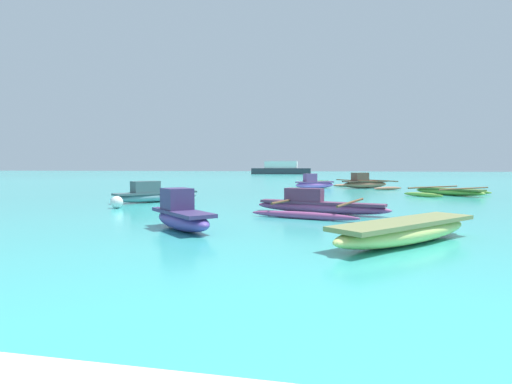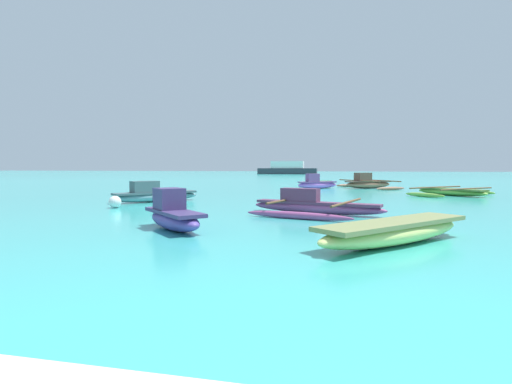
{
  "view_description": "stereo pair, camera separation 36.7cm",
  "coord_description": "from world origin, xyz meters",
  "px_view_note": "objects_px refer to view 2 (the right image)",
  "views": [
    {
      "loc": [
        -1.03,
        -1.28,
        1.4
      ],
      "look_at": [
        -4.62,
        16.45,
        0.25
      ],
      "focal_mm": 28.0,
      "sensor_mm": 36.0,
      "label": 1
    },
    {
      "loc": [
        -0.68,
        -1.21,
        1.4
      ],
      "look_at": [
        -4.62,
        16.45,
        0.25
      ],
      "focal_mm": 28.0,
      "sensor_mm": 36.0,
      "label": 2
    }
  ],
  "objects_px": {
    "moored_boat_3": "(173,215)",
    "moored_boat_5": "(451,192)",
    "moored_boat_1": "(314,206)",
    "moored_boat_7": "(367,183)",
    "moored_boat_2": "(154,194)",
    "moored_boat_0": "(395,231)",
    "distant_ferry": "(287,169)",
    "mooring_buoy_2": "(115,202)",
    "moored_boat_4": "(316,183)",
    "moored_boat_6": "(316,183)"
  },
  "relations": [
    {
      "from": "moored_boat_3",
      "to": "moored_boat_5",
      "type": "relative_size",
      "value": 0.47
    },
    {
      "from": "moored_boat_2",
      "to": "moored_boat_3",
      "type": "height_order",
      "value": "moored_boat_3"
    },
    {
      "from": "moored_boat_3",
      "to": "moored_boat_4",
      "type": "bearing_deg",
      "value": 128.25
    },
    {
      "from": "moored_boat_4",
      "to": "distant_ferry",
      "type": "bearing_deg",
      "value": 67.36
    },
    {
      "from": "moored_boat_5",
      "to": "mooring_buoy_2",
      "type": "relative_size",
      "value": 10.82
    },
    {
      "from": "mooring_buoy_2",
      "to": "distant_ferry",
      "type": "xyz_separation_m",
      "value": [
        -2.97,
        62.33,
        0.78
      ]
    },
    {
      "from": "moored_boat_1",
      "to": "moored_boat_7",
      "type": "distance_m",
      "value": 14.96
    },
    {
      "from": "moored_boat_6",
      "to": "moored_boat_7",
      "type": "relative_size",
      "value": 0.73
    },
    {
      "from": "moored_boat_3",
      "to": "distant_ferry",
      "type": "height_order",
      "value": "distant_ferry"
    },
    {
      "from": "moored_boat_0",
      "to": "mooring_buoy_2",
      "type": "bearing_deg",
      "value": 103.23
    },
    {
      "from": "moored_boat_1",
      "to": "mooring_buoy_2",
      "type": "height_order",
      "value": "moored_boat_1"
    },
    {
      "from": "moored_boat_3",
      "to": "moored_boat_2",
      "type": "bearing_deg",
      "value": 164.88
    },
    {
      "from": "moored_boat_1",
      "to": "moored_boat_6",
      "type": "bearing_deg",
      "value": 110.17
    },
    {
      "from": "moored_boat_3",
      "to": "mooring_buoy_2",
      "type": "xyz_separation_m",
      "value": [
        -3.88,
        3.88,
        -0.12
      ]
    },
    {
      "from": "moored_boat_4",
      "to": "moored_boat_5",
      "type": "height_order",
      "value": "moored_boat_4"
    },
    {
      "from": "moored_boat_3",
      "to": "moored_boat_7",
      "type": "height_order",
      "value": "moored_boat_7"
    },
    {
      "from": "moored_boat_2",
      "to": "moored_boat_0",
      "type": "bearing_deg",
      "value": -91.58
    },
    {
      "from": "moored_boat_0",
      "to": "moored_boat_7",
      "type": "height_order",
      "value": "moored_boat_7"
    },
    {
      "from": "moored_boat_7",
      "to": "mooring_buoy_2",
      "type": "bearing_deg",
      "value": -155.12
    },
    {
      "from": "moored_boat_3",
      "to": "moored_boat_7",
      "type": "bearing_deg",
      "value": 119.12
    },
    {
      "from": "moored_boat_3",
      "to": "moored_boat_1",
      "type": "bearing_deg",
      "value": 97.45
    },
    {
      "from": "moored_boat_2",
      "to": "moored_boat_4",
      "type": "relative_size",
      "value": 1.25
    },
    {
      "from": "moored_boat_4",
      "to": "moored_boat_5",
      "type": "relative_size",
      "value": 0.58
    },
    {
      "from": "moored_boat_2",
      "to": "moored_boat_1",
      "type": "bearing_deg",
      "value": -73.14
    },
    {
      "from": "moored_boat_3",
      "to": "moored_boat_4",
      "type": "height_order",
      "value": "moored_boat_4"
    },
    {
      "from": "moored_boat_4",
      "to": "moored_boat_0",
      "type": "bearing_deg",
      "value": -114.49
    },
    {
      "from": "moored_boat_0",
      "to": "moored_boat_3",
      "type": "xyz_separation_m",
      "value": [
        -4.63,
        0.68,
        0.08
      ]
    },
    {
      "from": "moored_boat_1",
      "to": "moored_boat_7",
      "type": "xyz_separation_m",
      "value": [
        2.32,
        14.78,
        0.11
      ]
    },
    {
      "from": "moored_boat_5",
      "to": "moored_boat_0",
      "type": "bearing_deg",
      "value": -60.13
    },
    {
      "from": "moored_boat_1",
      "to": "moored_boat_5",
      "type": "relative_size",
      "value": 0.91
    },
    {
      "from": "moored_boat_2",
      "to": "moored_boat_4",
      "type": "height_order",
      "value": "moored_boat_4"
    },
    {
      "from": "moored_boat_0",
      "to": "moored_boat_5",
      "type": "distance_m",
      "value": 14.06
    },
    {
      "from": "moored_boat_6",
      "to": "moored_boat_7",
      "type": "xyz_separation_m",
      "value": [
        3.44,
        -1.8,
        0.13
      ]
    },
    {
      "from": "moored_boat_1",
      "to": "moored_boat_0",
      "type": "bearing_deg",
      "value": -51.64
    },
    {
      "from": "moored_boat_7",
      "to": "distant_ferry",
      "type": "relative_size",
      "value": 0.45
    },
    {
      "from": "moored_boat_2",
      "to": "moored_boat_3",
      "type": "relative_size",
      "value": 1.55
    },
    {
      "from": "moored_boat_3",
      "to": "moored_boat_5",
      "type": "height_order",
      "value": "moored_boat_3"
    },
    {
      "from": "moored_boat_2",
      "to": "moored_boat_5",
      "type": "xyz_separation_m",
      "value": [
        12.47,
        6.42,
        -0.11
      ]
    },
    {
      "from": "moored_boat_4",
      "to": "moored_boat_6",
      "type": "bearing_deg",
      "value": 62.08
    },
    {
      "from": "moored_boat_2",
      "to": "moored_boat_7",
      "type": "relative_size",
      "value": 0.66
    },
    {
      "from": "moored_boat_2",
      "to": "moored_boat_7",
      "type": "bearing_deg",
      "value": 2.62
    },
    {
      "from": "moored_boat_0",
      "to": "moored_boat_4",
      "type": "height_order",
      "value": "moored_boat_4"
    },
    {
      "from": "moored_boat_0",
      "to": "distant_ferry",
      "type": "relative_size",
      "value": 0.31
    },
    {
      "from": "moored_boat_4",
      "to": "moored_boat_7",
      "type": "bearing_deg",
      "value": -13.75
    },
    {
      "from": "moored_boat_1",
      "to": "distant_ferry",
      "type": "xyz_separation_m",
      "value": [
        -9.69,
        62.48,
        0.75
      ]
    },
    {
      "from": "moored_boat_0",
      "to": "moored_boat_3",
      "type": "relative_size",
      "value": 1.62
    },
    {
      "from": "moored_boat_0",
      "to": "moored_boat_2",
      "type": "bearing_deg",
      "value": 91.3
    },
    {
      "from": "moored_boat_3",
      "to": "moored_boat_7",
      "type": "relative_size",
      "value": 0.43
    },
    {
      "from": "moored_boat_3",
      "to": "moored_boat_0",
      "type": "bearing_deg",
      "value": 36.26
    },
    {
      "from": "moored_boat_0",
      "to": "distant_ferry",
      "type": "height_order",
      "value": "distant_ferry"
    }
  ]
}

